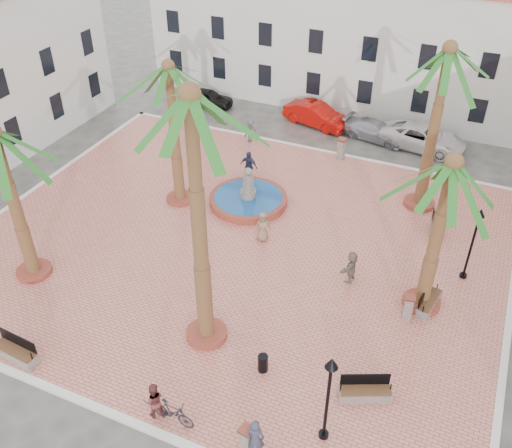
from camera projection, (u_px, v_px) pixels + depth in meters
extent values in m
plane|color=#56544F|center=(238.00, 245.00, 28.97)|extent=(120.00, 120.00, 0.00)
cube|color=#D97565|center=(238.00, 244.00, 28.93)|extent=(26.00, 22.00, 0.15)
cube|color=silver|center=(311.00, 149.00, 37.07)|extent=(26.30, 0.30, 0.16)
cube|color=silver|center=(109.00, 412.00, 20.78)|extent=(26.30, 0.30, 0.16)
cube|color=silver|center=(509.00, 318.00, 24.64)|extent=(0.30, 22.30, 0.16)
cube|color=silver|center=(37.00, 188.00, 33.21)|extent=(0.30, 22.30, 0.16)
cube|color=silver|center=(356.00, 40.00, 41.14)|extent=(30.00, 7.00, 9.00)
cube|color=black|center=(176.00, 61.00, 44.24)|extent=(1.00, 0.12, 1.60)
cube|color=black|center=(219.00, 68.00, 43.00)|extent=(1.00, 0.12, 1.60)
cube|color=black|center=(265.00, 75.00, 41.77)|extent=(1.00, 0.12, 1.60)
cube|color=black|center=(313.00, 83.00, 40.53)|extent=(1.00, 0.12, 1.60)
cube|color=black|center=(365.00, 92.00, 39.30)|extent=(1.00, 0.12, 1.60)
cube|color=black|center=(420.00, 101.00, 38.06)|extent=(1.00, 0.12, 1.60)
cube|color=black|center=(478.00, 111.00, 36.83)|extent=(1.00, 0.12, 1.60)
cube|color=black|center=(173.00, 21.00, 42.48)|extent=(1.00, 0.12, 1.60)
cube|color=black|center=(218.00, 28.00, 41.24)|extent=(1.00, 0.12, 1.60)
cube|color=black|center=(265.00, 34.00, 40.01)|extent=(1.00, 0.12, 1.60)
cube|color=black|center=(316.00, 41.00, 38.77)|extent=(1.00, 0.12, 1.60)
cube|color=black|center=(370.00, 49.00, 37.54)|extent=(1.00, 0.12, 1.60)
cube|color=black|center=(427.00, 57.00, 36.30)|extent=(1.00, 0.12, 1.60)
cube|color=black|center=(489.00, 66.00, 35.07)|extent=(1.00, 0.12, 1.60)
cube|color=black|center=(13.00, 131.00, 34.44)|extent=(0.12, 1.00, 1.60)
cube|color=black|center=(57.00, 106.00, 37.40)|extent=(0.12, 1.00, 1.60)
cube|color=black|center=(94.00, 85.00, 40.36)|extent=(0.12, 1.00, 1.60)
cube|color=black|center=(47.00, 61.00, 35.64)|extent=(0.12, 1.00, 1.60)
cube|color=black|center=(87.00, 42.00, 38.61)|extent=(0.12, 1.00, 1.60)
cylinder|color=#A03F2F|center=(248.00, 200.00, 31.70)|extent=(4.33, 4.33, 0.41)
cylinder|color=#194C8C|center=(248.00, 197.00, 31.59)|extent=(3.82, 3.82, 0.06)
cylinder|color=slate|center=(248.00, 197.00, 31.58)|extent=(0.93, 0.93, 0.83)
cylinder|color=slate|center=(248.00, 184.00, 31.09)|extent=(0.62, 0.62, 1.24)
sphere|color=slate|center=(248.00, 172.00, 30.64)|extent=(0.45, 0.45, 0.45)
cylinder|color=#A03F2F|center=(180.00, 198.00, 31.99)|extent=(1.54, 1.54, 0.23)
cylinder|color=brown|center=(175.00, 136.00, 29.72)|extent=(0.50, 0.50, 7.53)
sphere|color=brown|center=(168.00, 66.00, 27.51)|extent=(0.67, 0.67, 0.67)
cylinder|color=#A03F2F|center=(34.00, 271.00, 26.92)|extent=(1.63, 1.63, 0.24)
cylinder|color=brown|center=(15.00, 206.00, 24.76)|extent=(0.53, 0.53, 7.13)
cylinder|color=#A03F2F|center=(207.00, 333.00, 23.66)|extent=(1.71, 1.71, 0.26)
cylinder|color=brown|center=(199.00, 230.00, 20.53)|extent=(0.56, 0.56, 10.43)
sphere|color=brown|center=(189.00, 94.00, 17.47)|extent=(0.75, 0.75, 0.75)
cylinder|color=#A03F2F|center=(421.00, 302.00, 25.19)|extent=(1.65, 1.65, 0.25)
cylinder|color=brown|center=(436.00, 237.00, 23.07)|extent=(0.54, 0.54, 6.99)
sphere|color=brown|center=(454.00, 161.00, 21.02)|extent=(0.72, 0.72, 0.72)
cylinder|color=#A03F2F|center=(419.00, 203.00, 31.60)|extent=(1.69, 1.69, 0.25)
cylinder|color=brown|center=(433.00, 131.00, 29.02)|extent=(0.55, 0.55, 8.56)
sphere|color=brown|center=(450.00, 48.00, 26.51)|extent=(0.74, 0.74, 0.74)
cube|color=slate|center=(16.00, 354.00, 22.64)|extent=(2.05, 0.76, 0.45)
cube|color=#56351E|center=(15.00, 350.00, 22.49)|extent=(1.94, 0.70, 0.07)
cube|color=black|center=(18.00, 340.00, 22.48)|extent=(1.90, 0.19, 0.56)
cylinder|color=black|center=(32.00, 356.00, 22.04)|extent=(0.05, 0.05, 0.34)
cube|color=slate|center=(365.00, 394.00, 21.09)|extent=(2.02, 1.35, 0.43)
cube|color=#56351E|center=(365.00, 390.00, 20.95)|extent=(1.90, 1.26, 0.06)
cube|color=black|center=(365.00, 379.00, 20.97)|extent=(1.69, 0.82, 0.54)
cylinder|color=black|center=(341.00, 388.00, 20.86)|extent=(0.05, 0.05, 0.32)
cylinder|color=black|center=(391.00, 387.00, 20.88)|extent=(0.05, 0.05, 0.32)
cube|color=slate|center=(429.00, 304.00, 25.00)|extent=(0.87, 1.88, 0.40)
cube|color=#56351E|center=(430.00, 300.00, 24.86)|extent=(0.80, 1.78, 0.06)
cube|color=black|center=(426.00, 293.00, 24.81)|extent=(0.35, 1.70, 0.50)
cylinder|color=black|center=(423.00, 309.00, 24.22)|extent=(0.05, 0.05, 0.30)
cylinder|color=black|center=(437.00, 287.00, 25.37)|extent=(0.05, 0.05, 0.30)
cube|color=slate|center=(436.00, 228.00, 29.53)|extent=(0.87, 1.79, 0.38)
cube|color=#56351E|center=(437.00, 225.00, 29.40)|extent=(0.80, 1.69, 0.06)
cube|color=black|center=(434.00, 220.00, 29.29)|extent=(0.38, 1.60, 0.48)
cylinder|color=black|center=(438.00, 232.00, 28.69)|extent=(0.05, 0.05, 0.29)
cylinder|color=black|center=(437.00, 214.00, 29.98)|extent=(0.05, 0.05, 0.29)
cylinder|color=black|center=(324.00, 434.00, 19.88)|extent=(0.36, 0.36, 0.16)
cylinder|color=black|center=(327.00, 402.00, 18.82)|extent=(0.12, 0.12, 3.57)
cone|color=black|center=(332.00, 363.00, 17.69)|extent=(0.44, 0.44, 0.40)
sphere|color=beige|center=(331.00, 366.00, 17.77)|extent=(0.24, 0.24, 0.24)
cylinder|color=black|center=(463.00, 275.00, 26.72)|extent=(0.34, 0.34, 0.15)
cylinder|color=black|center=(471.00, 246.00, 25.71)|extent=(0.11, 0.11, 3.42)
cone|color=black|center=(481.00, 213.00, 24.62)|extent=(0.42, 0.42, 0.38)
sphere|color=beige|center=(480.00, 215.00, 24.70)|extent=(0.23, 0.23, 0.23)
cube|color=slate|center=(247.00, 441.00, 19.10)|extent=(0.42, 0.42, 1.18)
cube|color=#A03F2F|center=(246.00, 430.00, 18.73)|extent=(0.52, 0.52, 0.09)
cube|color=slate|center=(341.00, 150.00, 35.48)|extent=(0.46, 0.46, 1.30)
cube|color=#A03F2F|center=(342.00, 140.00, 35.07)|extent=(0.58, 0.58, 0.10)
cube|color=slate|center=(408.00, 308.00, 24.22)|extent=(0.41, 0.41, 1.17)
cube|color=#A03F2F|center=(410.00, 298.00, 23.85)|extent=(0.52, 0.52, 0.09)
cylinder|color=black|center=(263.00, 363.00, 22.06)|extent=(0.40, 0.40, 0.78)
imported|color=#34364C|center=(255.00, 439.00, 18.81)|extent=(0.78, 0.66, 1.81)
imported|color=brown|center=(154.00, 400.00, 20.17)|extent=(0.98, 0.93, 1.60)
imported|color=black|center=(173.00, 412.00, 20.08)|extent=(1.77, 0.57, 1.05)
imported|color=#876550|center=(263.00, 227.00, 28.58)|extent=(0.97, 0.89, 1.66)
imported|color=#29304D|center=(249.00, 166.00, 33.28)|extent=(1.13, 0.54, 1.87)
imported|color=#45464A|center=(250.00, 131.00, 37.29)|extent=(0.94, 1.17, 1.58)
imported|color=#7A6B5E|center=(351.00, 266.00, 26.10)|extent=(0.73, 1.56, 1.62)
imported|color=black|center=(207.00, 98.00, 42.31)|extent=(3.95, 1.89, 1.30)
imported|color=#B60B06|center=(316.00, 115.00, 39.64)|extent=(4.95, 2.75, 1.54)
imported|color=#A09FA7|center=(376.00, 131.00, 37.96)|extent=(4.65, 2.62, 1.27)
imported|color=silver|center=(422.00, 137.00, 36.89)|extent=(5.84, 3.29, 1.54)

